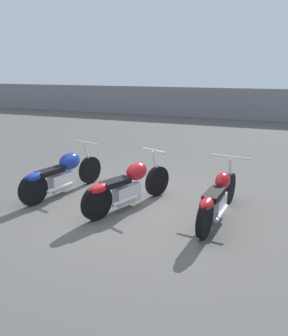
{
  "coord_description": "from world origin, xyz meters",
  "views": [
    {
      "loc": [
        2.14,
        -5.26,
        2.48
      ],
      "look_at": [
        0.0,
        0.4,
        0.65
      ],
      "focal_mm": 35.0,
      "sensor_mm": 36.0,
      "label": 1
    }
  ],
  "objects": [
    {
      "name": "motorcycle_slot_0",
      "position": [
        -1.68,
        0.12,
        0.43
      ],
      "size": [
        0.83,
        2.1,
        0.98
      ],
      "rotation": [
        0.0,
        0.0,
        -0.25
      ],
      "color": "black",
      "rests_on": "ground_plane"
    },
    {
      "name": "ground_plane",
      "position": [
        0.0,
        0.0,
        0.0
      ],
      "size": [
        60.0,
        60.0,
        0.0
      ],
      "primitive_type": "plane",
      "color": "#514F4C"
    },
    {
      "name": "fence_back",
      "position": [
        0.0,
        12.14,
        0.78
      ],
      "size": [
        40.0,
        0.04,
        1.57
      ],
      "color": "gray",
      "rests_on": "ground_plane"
    },
    {
      "name": "motorcycle_slot_1",
      "position": [
        -0.14,
        -0.05,
        0.42
      ],
      "size": [
        1.01,
        2.03,
        0.98
      ],
      "rotation": [
        0.0,
        0.0,
        -0.4
      ],
      "color": "black",
      "rests_on": "ground_plane"
    },
    {
      "name": "motorcycle_slot_2",
      "position": [
        1.49,
        -0.01,
        0.4
      ],
      "size": [
        0.73,
        2.11,
        0.96
      ],
      "rotation": [
        0.0,
        0.0,
        -0.12
      ],
      "color": "black",
      "rests_on": "ground_plane"
    }
  ]
}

